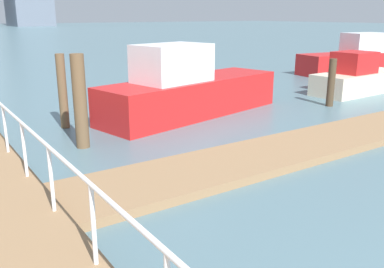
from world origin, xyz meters
The scene contains 9 objects.
ground_plane centered at (0.00, 20.00, 0.00)m, with size 300.00×300.00×0.00m, color slate.
floating_dock centered at (4.16, 7.50, 0.09)m, with size 15.33×2.00×0.18m, color #93704C.
boardwalk_railing centered at (-3.15, 8.46, 1.24)m, with size 0.06×24.39×1.08m.
dock_piling_0 centered at (8.29, 10.58, 0.89)m, with size 0.27×0.27×1.77m, color #473826.
dock_piling_2 centered at (-1.23, 10.84, 1.21)m, with size 0.34×0.34×2.41m, color brown.
dock_piling_4 centered at (-0.99, 13.04, 1.12)m, with size 0.26×0.26×2.24m, color brown.
moored_boat_1 centered at (11.57, 11.74, 0.65)m, with size 4.89×1.89×1.81m.
moored_boat_2 centered at (3.05, 12.32, 0.87)m, with size 7.22×3.38×2.43m.
moored_boat_3 centered at (17.02, 15.83, 0.84)m, with size 6.97×2.82×2.30m.
Camera 1 is at (-4.68, 0.59, 3.35)m, focal length 39.20 mm.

